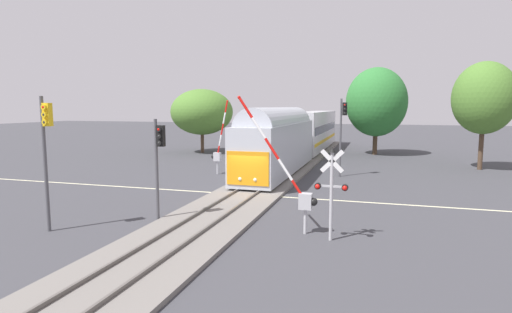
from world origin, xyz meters
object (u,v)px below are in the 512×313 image
object	(u,v)px
crossing_gate_near	(297,188)
maple_right_background	(484,98)
traffic_signal_near_left	(46,142)
crossing_gate_far	(218,151)
crossing_signal_mast	(331,184)
traffic_signal_median	(159,153)
elm_centre_background	(376,102)
pine_left_background	(202,112)
commuter_train	(300,133)
traffic_signal_far_side	(342,125)

from	to	relation	value
crossing_gate_near	maple_right_background	xyz separation A→B (m)	(12.00, 22.79, 4.27)
traffic_signal_near_left	maple_right_background	xyz separation A→B (m)	(22.57, 25.72, 2.27)
crossing_gate_far	traffic_signal_near_left	size ratio (longest dim) A/B	1.01
traffic_signal_near_left	crossing_signal_mast	bearing A→B (deg)	10.80
crossing_gate_far	traffic_signal_median	xyz separation A→B (m)	(2.57, -13.90, 1.39)
elm_centre_background	pine_left_background	world-z (taller)	elm_centre_background
crossing_signal_mast	crossing_gate_far	bearing A→B (deg)	126.82
commuter_train	crossing_signal_mast	world-z (taller)	commuter_train
crossing_gate_far	traffic_signal_median	size ratio (longest dim) A/B	1.22
maple_right_background	traffic_signal_far_side	bearing A→B (deg)	-147.41
commuter_train	crossing_gate_near	world-z (taller)	crossing_gate_near
traffic_signal_median	pine_left_background	bearing A→B (deg)	110.14
crossing_gate_near	pine_left_background	size ratio (longest dim) A/B	0.79
commuter_train	traffic_signal_near_left	world-z (taller)	traffic_signal_near_left
crossing_signal_mast	pine_left_background	bearing A→B (deg)	122.83
traffic_signal_near_left	pine_left_background	bearing A→B (deg)	101.84
pine_left_background	traffic_signal_median	bearing A→B (deg)	-69.86
crossing_gate_near	maple_right_background	bearing A→B (deg)	62.22
elm_centre_background	traffic_signal_median	bearing A→B (deg)	-106.76
crossing_gate_near	traffic_signal_far_side	distance (m)	15.63
traffic_signal_far_side	traffic_signal_median	bearing A→B (deg)	-115.03
crossing_signal_mast	traffic_signal_far_side	distance (m)	16.22
crossing_signal_mast	crossing_gate_far	distance (m)	18.03
commuter_train	traffic_signal_median	bearing A→B (deg)	-95.12
crossing_gate_near	traffic_signal_near_left	xyz separation A→B (m)	(-10.56, -2.93, 2.00)
traffic_signal_far_side	maple_right_background	world-z (taller)	maple_right_background
traffic_signal_far_side	pine_left_background	distance (m)	21.82
commuter_train	maple_right_background	bearing A→B (deg)	-6.65
commuter_train	crossing_gate_near	size ratio (longest dim) A/B	6.41
traffic_signal_median	commuter_train	bearing A→B (deg)	84.88
traffic_signal_far_side	pine_left_background	size ratio (longest dim) A/B	0.81
crossing_gate_far	traffic_signal_far_side	world-z (taller)	traffic_signal_far_side
crossing_gate_far	maple_right_background	distance (m)	23.50
traffic_signal_far_side	crossing_gate_near	bearing A→B (deg)	-92.11
traffic_signal_near_left	elm_centre_background	distance (m)	37.49
commuter_train	crossing_gate_far	bearing A→B (deg)	-113.71
maple_right_background	crossing_signal_mast	bearing A→B (deg)	-114.10
commuter_train	pine_left_background	bearing A→B (deg)	164.31
crossing_gate_far	maple_right_background	xyz separation A→B (m)	(21.28, 8.98, 4.33)
crossing_signal_mast	traffic_signal_far_side	xyz separation A→B (m)	(-0.96, 16.10, 1.72)
commuter_train	traffic_signal_near_left	distance (m)	28.33
crossing_gate_far	elm_centre_background	xyz separation A→B (m)	(12.23, 18.17, 4.11)
traffic_signal_median	pine_left_background	world-z (taller)	pine_left_background
crossing_signal_mast	crossing_gate_far	world-z (taller)	crossing_gate_far
pine_left_background	traffic_signal_near_left	bearing A→B (deg)	-78.16
crossing_gate_near	traffic_signal_near_left	bearing A→B (deg)	-164.51
traffic_signal_far_side	pine_left_background	world-z (taller)	pine_left_background
traffic_signal_far_side	pine_left_background	bearing A→B (deg)	144.14
traffic_signal_far_side	commuter_train	bearing A→B (deg)	118.69
pine_left_background	elm_centre_background	bearing A→B (deg)	10.52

